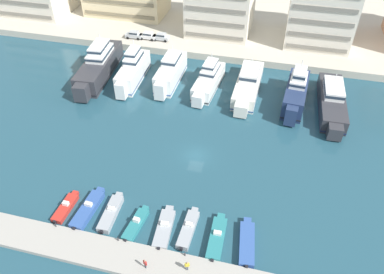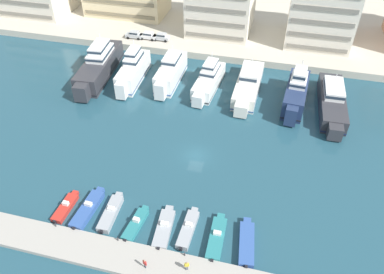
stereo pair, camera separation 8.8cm
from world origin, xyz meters
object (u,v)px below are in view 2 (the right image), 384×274
motorboat_grey_mid_left (111,213)px  yacht_charcoal_far_left (99,65)px  pedestrian_mid_deck (187,265)px  car_silver_mid_left (161,37)px  yacht_white_left (133,70)px  yacht_white_center_left (209,80)px  motorboat_red_far_left (66,207)px  motorboat_grey_center (164,228)px  motorboat_teal_mid_right (217,238)px  motorboat_grey_center_right (188,229)px  motorboat_blue_right (247,243)px  yacht_charcoal_mid_right (332,101)px  yacht_ivory_center (248,84)px  yacht_navy_center_right (296,93)px  motorboat_teal_center_left (136,224)px  car_silver_far_left (134,34)px  car_white_left (148,35)px  pedestrian_near_edge (145,263)px  yacht_white_mid_left (171,72)px

motorboat_grey_mid_left → yacht_charcoal_far_left: bearing=116.9°
pedestrian_mid_deck → car_silver_mid_left: bearing=110.7°
yacht_white_left → yacht_white_center_left: size_ratio=1.03×
motorboat_red_far_left → motorboat_grey_center: size_ratio=0.83×
yacht_charcoal_far_left → motorboat_teal_mid_right: 48.84m
motorboat_grey_center_right → motorboat_blue_right: bearing=-1.6°
yacht_charcoal_mid_right → motorboat_grey_mid_left: (-31.10, -34.60, -1.29)m
yacht_ivory_center → yacht_charcoal_mid_right: 16.65m
yacht_white_left → motorboat_blue_right: size_ratio=2.07×
yacht_navy_center_right → motorboat_teal_mid_right: yacht_navy_center_right is taller
yacht_white_center_left → motorboat_teal_center_left: size_ratio=2.42×
yacht_charcoal_far_left → motorboat_grey_mid_left: yacht_charcoal_far_left is taller
yacht_navy_center_right → car_silver_far_left: bearing=157.6°
yacht_ivory_center → motorboat_grey_center_right: yacht_ivory_center is taller
car_white_left → pedestrian_near_edge: (19.97, -58.34, -1.03)m
yacht_charcoal_far_left → pedestrian_mid_deck: size_ratio=13.19×
motorboat_blue_right → yacht_white_center_left: bearing=109.9°
motorboat_teal_center_left → car_silver_mid_left: car_silver_mid_left is taller
motorboat_teal_center_left → pedestrian_near_edge: 7.13m
yacht_ivory_center → motorboat_grey_mid_left: yacht_ivory_center is taller
motorboat_teal_center_left → car_white_left: car_white_left is taller
yacht_charcoal_far_left → yacht_navy_center_right: (42.02, -0.67, 0.13)m
yacht_charcoal_mid_right → pedestrian_mid_deck: bearing=-114.3°
pedestrian_mid_deck → motorboat_grey_mid_left: bearing=155.0°
motorboat_teal_mid_right → pedestrian_mid_deck: (-2.68, -5.57, 1.12)m
yacht_white_left → yacht_navy_center_right: yacht_navy_center_right is taller
motorboat_teal_center_left → motorboat_blue_right: motorboat_teal_center_left is taller
motorboat_grey_mid_left → pedestrian_mid_deck: bearing=-25.0°
yacht_white_center_left → motorboat_grey_center: 36.66m
motorboat_teal_mid_right → motorboat_blue_right: 4.00m
yacht_white_center_left → motorboat_teal_center_left: yacht_white_center_left is taller
motorboat_grey_center → car_silver_far_left: bearing=114.9°
motorboat_teal_center_left → yacht_white_mid_left: bearing=99.3°
yacht_white_mid_left → pedestrian_mid_deck: bearing=-70.8°
pedestrian_mid_deck → yacht_white_center_left: bearing=98.7°
yacht_charcoal_far_left → motorboat_grey_center: size_ratio=2.98×
yacht_charcoal_mid_right → motorboat_teal_mid_right: 38.34m
pedestrian_mid_deck → yacht_white_mid_left: bearing=109.2°
yacht_ivory_center → car_silver_mid_left: bearing=147.6°
yacht_white_left → pedestrian_near_edge: size_ratio=9.73×
yacht_navy_center_right → motorboat_teal_center_left: bearing=-119.4°
yacht_white_center_left → car_silver_mid_left: 21.87m
yacht_charcoal_mid_right → motorboat_grey_mid_left: yacht_charcoal_mid_right is taller
yacht_white_center_left → yacht_ivory_center: (8.18, 0.66, -0.18)m
yacht_ivory_center → motorboat_grey_center: yacht_ivory_center is taller
yacht_white_mid_left → motorboat_grey_center_right: size_ratio=2.18×
yacht_white_left → car_silver_far_left: size_ratio=3.86×
pedestrian_near_edge → pedestrian_mid_deck: (5.08, 0.99, 0.01)m
yacht_ivory_center → motorboat_teal_mid_right: bearing=-88.6°
yacht_white_mid_left → motorboat_grey_center: 38.37m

